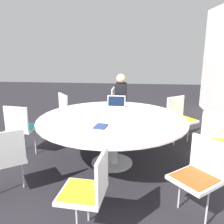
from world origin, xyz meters
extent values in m
plane|color=black|center=(0.00, 0.00, 0.00)|extent=(16.00, 16.00, 0.00)
cylinder|color=#B7B7BC|center=(0.00, 0.00, 0.01)|extent=(0.65, 0.65, 0.02)
cylinder|color=#B7B7BC|center=(0.00, 0.00, 0.36)|extent=(0.17, 0.17, 0.69)
cylinder|color=white|center=(0.00, 0.00, 0.72)|extent=(2.24, 2.24, 0.03)
cube|color=silver|center=(-1.83, 0.04, 0.45)|extent=(0.45, 0.43, 0.04)
cube|color=#E04C1E|center=(-1.83, 0.04, 0.48)|extent=(0.40, 0.38, 0.01)
cube|color=silver|center=(-1.83, -0.15, 0.67)|extent=(0.42, 0.04, 0.40)
cylinder|color=silver|center=(-2.01, 0.05, 0.21)|extent=(0.02, 0.02, 0.43)
cylinder|color=silver|center=(-1.65, 0.04, 0.21)|extent=(0.02, 0.02, 0.43)
cube|color=silver|center=(-1.22, -0.92, 0.45)|extent=(0.60, 0.60, 0.04)
cube|color=#4C5156|center=(-1.22, -0.92, 0.48)|extent=(0.53, 0.53, 0.01)
cube|color=silver|center=(-1.10, -1.07, 0.67)|extent=(0.35, 0.28, 0.40)
cylinder|color=silver|center=(-1.36, -1.03, 0.21)|extent=(0.02, 0.02, 0.43)
cylinder|color=silver|center=(-1.08, -0.81, 0.21)|extent=(0.02, 0.02, 0.43)
cube|color=silver|center=(-0.25, -1.51, 0.45)|extent=(0.49, 0.50, 0.04)
cube|color=teal|center=(-0.25, -1.51, 0.48)|extent=(0.43, 0.44, 0.01)
cube|color=silver|center=(-0.05, -1.54, 0.67)|extent=(0.10, 0.42, 0.40)
cylinder|color=silver|center=(-0.28, -1.69, 0.21)|extent=(0.02, 0.02, 0.43)
cylinder|color=silver|center=(-0.22, -1.33, 0.21)|extent=(0.02, 0.02, 0.43)
cube|color=silver|center=(0.90, -1.24, 0.45)|extent=(0.60, 0.60, 0.04)
cube|color=gold|center=(0.90, -1.24, 0.48)|extent=(0.53, 0.53, 0.01)
cube|color=silver|center=(1.05, -1.12, 0.67)|extent=(0.27, 0.36, 0.40)
cylinder|color=silver|center=(0.79, -1.09, 0.21)|extent=(0.02, 0.02, 0.43)
cube|color=silver|center=(1.52, -0.14, 0.45)|extent=(0.48, 0.46, 0.04)
cube|color=olive|center=(1.52, -0.14, 0.48)|extent=(0.42, 0.40, 0.01)
cube|color=silver|center=(1.54, 0.05, 0.67)|extent=(0.42, 0.07, 0.40)
cylinder|color=silver|center=(1.34, -0.12, 0.21)|extent=(0.02, 0.02, 0.43)
cube|color=silver|center=(1.17, 0.98, 0.45)|extent=(0.61, 0.60, 0.04)
cube|color=#E04C1E|center=(1.17, 0.98, 0.48)|extent=(0.53, 0.53, 0.01)
cube|color=silver|center=(1.05, 1.13, 0.67)|extent=(0.34, 0.29, 0.40)
cylinder|color=silver|center=(1.31, 1.10, 0.21)|extent=(0.02, 0.02, 0.43)
cylinder|color=silver|center=(1.03, 0.86, 0.21)|extent=(0.02, 0.02, 0.43)
cube|color=silver|center=(0.17, 1.52, 0.45)|extent=(0.47, 0.48, 0.04)
cube|color=gold|center=(0.17, 1.52, 0.48)|extent=(0.41, 0.43, 0.01)
cube|color=silver|center=(-0.02, 1.54, 0.67)|extent=(0.08, 0.42, 0.40)
cylinder|color=silver|center=(0.15, 1.34, 0.21)|extent=(0.02, 0.02, 0.43)
cube|color=silver|center=(-0.92, 1.22, 0.45)|extent=(0.60, 0.60, 0.04)
cube|color=gold|center=(-0.92, 1.22, 0.48)|extent=(0.53, 0.53, 0.01)
cube|color=silver|center=(-1.08, 1.10, 0.67)|extent=(0.28, 0.35, 0.40)
cylinder|color=silver|center=(-1.03, 1.36, 0.21)|extent=(0.02, 0.02, 0.43)
cylinder|color=silver|center=(-0.81, 1.07, 0.21)|extent=(0.02, 0.02, 0.43)
cylinder|color=black|center=(-1.67, 0.14, 0.23)|extent=(0.10, 0.10, 0.47)
cylinder|color=black|center=(-1.49, 0.13, 0.23)|extent=(0.10, 0.10, 0.47)
cube|color=black|center=(-1.59, 0.04, 0.74)|extent=(0.36, 0.23, 0.55)
sphere|color=tan|center=(-1.59, 0.04, 1.12)|extent=(0.20, 0.20, 0.20)
cube|color=silver|center=(-0.54, 0.01, 0.75)|extent=(0.24, 0.32, 0.02)
cube|color=silver|center=(-0.65, 0.01, 0.86)|extent=(0.06, 0.31, 0.20)
cube|color=black|center=(-0.64, 0.01, 0.86)|extent=(0.05, 0.28, 0.17)
cube|color=navy|center=(0.41, -0.11, 0.75)|extent=(0.23, 0.19, 0.02)
cylinder|color=white|center=(-0.24, 0.12, 0.79)|extent=(0.09, 0.09, 0.09)
camera|label=1|loc=(3.57, 0.34, 1.84)|focal=40.00mm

